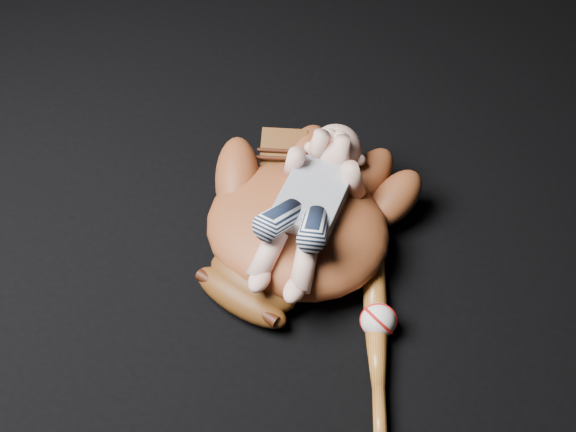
# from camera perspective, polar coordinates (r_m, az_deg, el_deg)

# --- Properties ---
(baseball_glove) EXTENTS (0.59, 0.63, 0.16)m
(baseball_glove) POSITION_cam_1_polar(r_m,az_deg,el_deg) (1.39, 0.75, -0.42)
(baseball_glove) COLOR maroon
(baseball_glove) RESTS_ON ground
(newborn_baby) EXTENTS (0.20, 0.41, 0.16)m
(newborn_baby) POSITION_cam_1_polar(r_m,az_deg,el_deg) (1.34, 1.54, 0.84)
(newborn_baby) COLOR #D49D88
(newborn_baby) RESTS_ON baseball_glove
(baseball_bat) EXTENTS (0.16, 0.46, 0.04)m
(baseball_bat) POSITION_cam_1_polar(r_m,az_deg,el_deg) (1.31, 7.02, -9.64)
(baseball_bat) COLOR #94541C
(baseball_bat) RESTS_ON ground
(baseball) EXTENTS (0.08, 0.08, 0.06)m
(baseball) POSITION_cam_1_polar(r_m,az_deg,el_deg) (1.32, 7.15, -8.19)
(baseball) COLOR silver
(baseball) RESTS_ON ground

